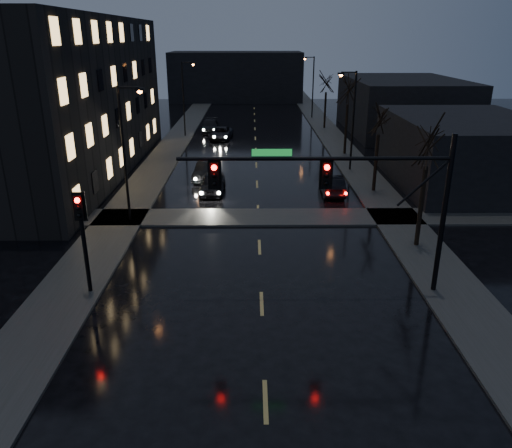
{
  "coord_description": "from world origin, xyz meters",
  "views": [
    {
      "loc": [
        -0.4,
        -10.48,
        10.61
      ],
      "look_at": [
        -0.23,
        9.05,
        3.2
      ],
      "focal_mm": 35.0,
      "sensor_mm": 36.0,
      "label": 1
    }
  ],
  "objects_px": {
    "oncoming_car_d": "(210,126)",
    "oncoming_car_b": "(206,171)",
    "oncoming_car_a": "(212,183)",
    "lead_car": "(332,184)",
    "oncoming_car_c": "(221,133)"
  },
  "relations": [
    {
      "from": "oncoming_car_b",
      "to": "oncoming_car_c",
      "type": "bearing_deg",
      "value": 95.79
    },
    {
      "from": "oncoming_car_d",
      "to": "oncoming_car_b",
      "type": "bearing_deg",
      "value": -88.31
    },
    {
      "from": "oncoming_car_a",
      "to": "lead_car",
      "type": "xyz_separation_m",
      "value": [
        8.5,
        -0.34,
        -0.01
      ]
    },
    {
      "from": "lead_car",
      "to": "oncoming_car_b",
      "type": "bearing_deg",
      "value": -21.43
    },
    {
      "from": "oncoming_car_c",
      "to": "oncoming_car_b",
      "type": "bearing_deg",
      "value": -84.39
    },
    {
      "from": "oncoming_car_b",
      "to": "oncoming_car_d",
      "type": "xyz_separation_m",
      "value": [
        -1.24,
        20.45,
        0.03
      ]
    },
    {
      "from": "oncoming_car_c",
      "to": "lead_car",
      "type": "xyz_separation_m",
      "value": [
        9.0,
        -20.09,
        0.05
      ]
    },
    {
      "from": "oncoming_car_b",
      "to": "oncoming_car_a",
      "type": "bearing_deg",
      "value": -71.03
    },
    {
      "from": "oncoming_car_a",
      "to": "oncoming_car_b",
      "type": "distance_m",
      "value": 3.59
    },
    {
      "from": "oncoming_car_a",
      "to": "oncoming_car_c",
      "type": "bearing_deg",
      "value": 93.31
    },
    {
      "from": "oncoming_car_c",
      "to": "lead_car",
      "type": "bearing_deg",
      "value": -59.32
    },
    {
      "from": "oncoming_car_b",
      "to": "lead_car",
      "type": "relative_size",
      "value": 0.98
    },
    {
      "from": "oncoming_car_d",
      "to": "oncoming_car_c",
      "type": "bearing_deg",
      "value": -72.11
    },
    {
      "from": "oncoming_car_a",
      "to": "lead_car",
      "type": "bearing_deg",
      "value": -0.41
    },
    {
      "from": "lead_car",
      "to": "oncoming_car_c",
      "type": "bearing_deg",
      "value": -64.74
    }
  ]
}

